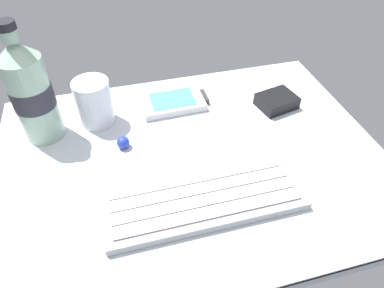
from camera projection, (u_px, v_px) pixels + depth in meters
The scene contains 7 objects.
ground_plane at pixel (192, 162), 58.15cm from camera, with size 64.00×48.00×2.80cm.
keyboard at pixel (203, 197), 50.49cm from camera, with size 29.04×11.10×1.70cm.
handheld_device at pixel (174, 102), 67.65cm from camera, with size 12.91×7.83×1.50cm.
juice_cup at pixel (95, 104), 61.85cm from camera, with size 6.40×6.40×8.50cm.
water_bottle at pixel (31, 92), 55.72cm from camera, with size 6.73×6.73×20.80cm.
charger_block at pixel (277, 101), 67.00cm from camera, with size 7.00×5.60×2.40cm, color black.
trackball_mouse at pixel (123, 142), 58.63cm from camera, with size 2.20×2.20×2.20cm, color #2338B2.
Camera 1 is at (-10.40, -39.07, 41.13)cm, focal length 32.40 mm.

